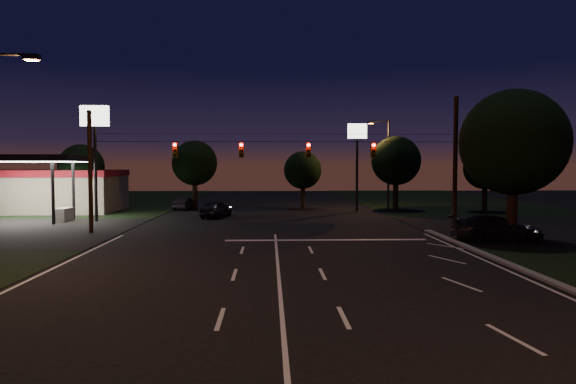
{
  "coord_description": "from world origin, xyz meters",
  "views": [
    {
      "loc": [
        -0.36,
        -18.73,
        4.46
      ],
      "look_at": [
        0.64,
        9.07,
        3.0
      ],
      "focal_mm": 32.0,
      "sensor_mm": 36.0,
      "label": 1
    }
  ],
  "objects_px": {
    "tree_right_near": "(512,144)",
    "car_cross": "(497,228)",
    "car_oncoming_b": "(184,203)",
    "car_oncoming_a": "(216,209)",
    "utility_pole_right": "(454,232)"
  },
  "relations": [
    {
      "from": "utility_pole_right",
      "to": "car_oncoming_a",
      "type": "height_order",
      "value": "utility_pole_right"
    },
    {
      "from": "tree_right_near",
      "to": "car_oncoming_b",
      "type": "bearing_deg",
      "value": 134.46
    },
    {
      "from": "tree_right_near",
      "to": "car_cross",
      "type": "distance_m",
      "value": 4.98
    },
    {
      "from": "car_oncoming_b",
      "to": "car_cross",
      "type": "xyz_separation_m",
      "value": [
        21.94,
        -22.47,
        0.14
      ]
    },
    {
      "from": "car_oncoming_b",
      "to": "car_cross",
      "type": "relative_size",
      "value": 0.72
    },
    {
      "from": "utility_pole_right",
      "to": "car_cross",
      "type": "height_order",
      "value": "utility_pole_right"
    },
    {
      "from": "utility_pole_right",
      "to": "car_oncoming_a",
      "type": "relative_size",
      "value": 2.09
    },
    {
      "from": "car_cross",
      "to": "car_oncoming_b",
      "type": "bearing_deg",
      "value": 49.94
    },
    {
      "from": "car_oncoming_a",
      "to": "car_oncoming_b",
      "type": "distance_m",
      "value": 9.18
    },
    {
      "from": "utility_pole_right",
      "to": "car_oncoming_a",
      "type": "distance_m",
      "value": 19.62
    },
    {
      "from": "car_oncoming_a",
      "to": "utility_pole_right",
      "type": "bearing_deg",
      "value": 163.25
    },
    {
      "from": "utility_pole_right",
      "to": "car_oncoming_b",
      "type": "xyz_separation_m",
      "value": [
        -21.0,
        18.12,
        0.62
      ]
    },
    {
      "from": "car_oncoming_a",
      "to": "car_oncoming_b",
      "type": "relative_size",
      "value": 1.15
    },
    {
      "from": "utility_pole_right",
      "to": "car_cross",
      "type": "bearing_deg",
      "value": -77.81
    },
    {
      "from": "utility_pole_right",
      "to": "car_oncoming_a",
      "type": "bearing_deg",
      "value": 149.66
    }
  ]
}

